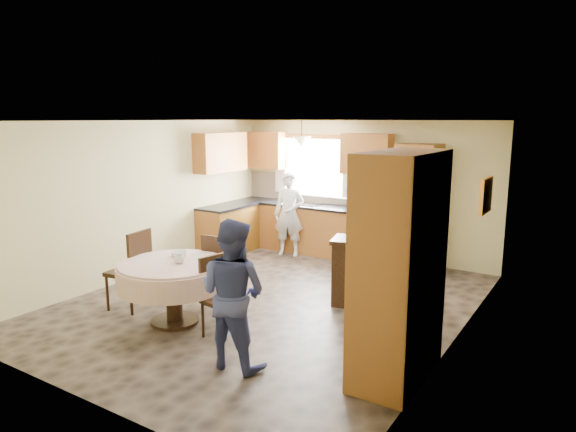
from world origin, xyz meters
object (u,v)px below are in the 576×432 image
Objects in this scene: chair_right at (219,292)px; sideboard at (377,276)px; person_dining at (233,293)px; chair_back at (220,266)px; cupboard at (399,268)px; person_sink at (289,214)px; oven_tower at (417,207)px; chair_left at (133,266)px; dining_table at (173,276)px.

sideboard is at bearing -22.38° from chair_right.
sideboard is at bearing -106.50° from person_dining.
chair_back reaches higher than chair_right.
cupboard is 4.76m from person_sink.
oven_tower is 4.45m from person_dining.
chair_right is (-1.04, -3.91, -0.53)m from oven_tower.
person_dining reaches higher than chair_left.
oven_tower is 1.36× the size of person_dining.
chair_right reaches higher than dining_table.
chair_right is (-1.19, -1.87, 0.09)m from sideboard.
person_dining reaches higher than chair_back.
person_sink is (-0.62, 2.75, 0.23)m from chair_back.
oven_tower is 3.90m from cupboard.
chair_left is at bearing 176.14° from dining_table.
dining_table is 0.88× the size of person_dining.
cupboard reaches higher than dining_table.
person_dining is (0.60, -0.50, 0.25)m from chair_right.
dining_table is at bearing -176.46° from cupboard.
chair_left reaches higher than sideboard.
cupboard is 1.43× the size of person_sink.
chair_left reaches higher than chair_back.
person_sink is (-3.36, 3.36, -0.34)m from cupboard.
chair_back is (0.88, 0.73, -0.05)m from chair_left.
oven_tower reaches higher than person_dining.
chair_left is (-2.71, -1.83, 0.16)m from sideboard.
oven_tower is at bearing -125.01° from chair_back.
person_sink is at bearing 98.40° from dining_table.
chair_right is at bearing -104.92° from oven_tower.
chair_back is at bearing -118.04° from oven_tower.
chair_left is 3.49m from person_sink.
cupboard is at bearing -76.21° from sideboard.
sideboard is at bearing 44.33° from dining_table.
sideboard is 0.89× the size of dining_table.
chair_right is at bearing -87.67° from person_sink.
dining_table is at bearing 77.65° from chair_left.
chair_back is at bearing 167.60° from cupboard.
chair_left is 1.13× the size of chair_right.
person_sink reaches higher than sideboard.
oven_tower is 2.12× the size of chair_back.
cupboard is 2.87m from chair_back.
person_sink is at bearing 135.07° from cupboard.
person_sink is 1.00× the size of person_dining.
dining_table is at bearing -22.82° from person_dining.
sideboard is 0.78× the size of person_dining.
sideboard is at bearing -155.89° from chair_back.
oven_tower reaches higher than chair_left.
person_dining reaches higher than chair_right.
sideboard is 2.70m from dining_table.
chair_right is (0.73, 0.01, -0.08)m from dining_table.
chair_left is at bearing 32.44° from chair_back.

